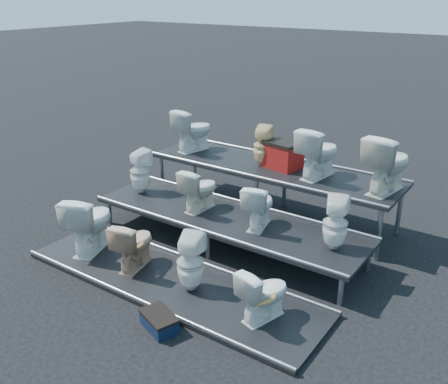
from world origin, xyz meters
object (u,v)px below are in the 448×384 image
Objects in this scene: toilet_4 at (140,171)px; toilet_10 at (319,152)px; red_crate at (283,156)px; toilet_8 at (193,130)px; toilet_7 at (335,223)px; toilet_0 at (90,222)px; step_stool at (159,322)px; toilet_3 at (264,293)px; toilet_11 at (388,163)px; toilet_1 at (134,244)px; toilet_2 at (190,262)px; toilet_9 at (263,146)px; toilet_5 at (199,189)px; toilet_6 at (259,205)px.

toilet_10 reaches higher than toilet_4.
toilet_8 is at bearing -167.75° from red_crate.
toilet_10 is at bearing -70.90° from toilet_7.
step_stool is at bearing 139.81° from toilet_0.
toilet_3 is at bearing 111.13° from toilet_10.
red_crate is 1.22× the size of step_stool.
step_stool is (0.34, -3.45, -0.98)m from red_crate.
toilet_7 is at bearing -32.56° from red_crate.
toilet_0 is 1.20× the size of toilet_4.
toilet_11 is 1.56× the size of red_crate.
toilet_1 is at bearing 121.86° from toilet_8.
toilet_3 is (1.05, 0.00, -0.05)m from toilet_2.
step_stool is at bearing 77.94° from toilet_11.
toilet_9 is at bearing -49.57° from toilet_7.
toilet_10 is 1.76× the size of step_stool.
toilet_8 reaches higher than toilet_0.
toilet_5 is 1.40m from toilet_9.
toilet_7 is at bearing 131.78° from toilet_10.
toilet_0 is at bearing 57.21° from toilet_10.
toilet_5 is 0.77× the size of toilet_11.
toilet_8 reaches higher than toilet_6.
step_stool is (2.11, -3.37, -1.15)m from toilet_8.
toilet_0 is at bearing -11.88° from toilet_1.
toilet_5 is at bearing -13.13° from toilet_6.
toilet_5 is 1.03m from toilet_6.
red_crate reaches higher than toilet_5.
toilet_0 is 1.01× the size of toilet_11.
red_crate is at bearing -103.33° from toilet_2.
toilet_5 is at bearing -14.40° from toilet_7.
toilet_0 is 3.18m from red_crate.
toilet_10 is (2.41, 0.00, 0.02)m from toilet_8.
toilet_0 is 1.22× the size of toilet_7.
toilet_1 is at bearing 16.21° from toilet_3.
toilet_6 is at bearing -143.45° from toilet_1.
toilet_3 is 0.99× the size of toilet_5.
toilet_1 is 0.95× the size of toilet_4.
toilet_8 is 1.77m from red_crate.
toilet_3 is 0.86× the size of toilet_8.
toilet_10 is (2.50, 1.30, 0.43)m from toilet_4.
toilet_7 is 1.62m from toilet_10.
toilet_8 is at bearing 8.29° from toilet_10.
toilet_10 is at bearing -114.59° from toilet_6.
toilet_0 is 1.31× the size of toilet_9.
toilet_10 is (0.46, 2.60, 0.82)m from toilet_2.
toilet_11 reaches higher than toilet_7.
toilet_9 is (1.43, 0.00, -0.05)m from toilet_8.
red_crate is (-0.65, 0.07, -0.20)m from toilet_10.
toilet_4 is 2.32m from red_crate.
toilet_8 is at bearing -44.32° from toilet_6.
step_stool is at bearing 75.72° from toilet_6.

